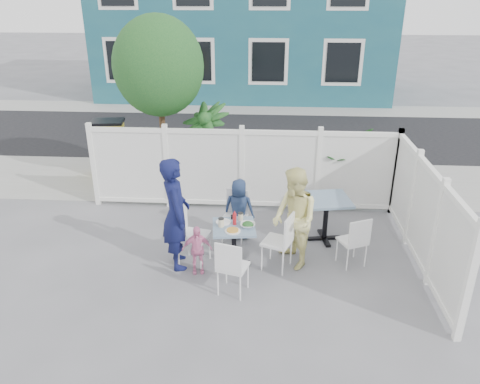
# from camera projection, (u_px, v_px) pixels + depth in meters

# --- Properties ---
(ground) EXTENTS (80.00, 80.00, 0.00)m
(ground) POSITION_uv_depth(u_px,v_px,m) (225.00, 276.00, 7.10)
(ground) COLOR slate
(near_sidewalk) EXTENTS (24.00, 2.60, 0.01)m
(near_sidewalk) POSITION_uv_depth(u_px,v_px,m) (241.00, 181.00, 10.57)
(near_sidewalk) COLOR gray
(near_sidewalk) RESTS_ON ground
(street) EXTENTS (24.00, 5.00, 0.01)m
(street) POSITION_uv_depth(u_px,v_px,m) (249.00, 134.00, 13.95)
(street) COLOR black
(street) RESTS_ON ground
(far_sidewalk) EXTENTS (24.00, 1.60, 0.01)m
(far_sidewalk) POSITION_uv_depth(u_px,v_px,m) (253.00, 109.00, 16.78)
(far_sidewalk) COLOR gray
(far_sidewalk) RESTS_ON ground
(building) EXTENTS (11.00, 6.00, 6.00)m
(building) POSITION_uv_depth(u_px,v_px,m) (245.00, 15.00, 18.71)
(building) COLOR #1A5162
(building) RESTS_ON ground
(fence_back) EXTENTS (5.86, 0.08, 1.60)m
(fence_back) POSITION_uv_depth(u_px,v_px,m) (242.00, 171.00, 8.97)
(fence_back) COLOR white
(fence_back) RESTS_ON ground
(fence_right) EXTENTS (0.08, 3.66, 1.60)m
(fence_right) POSITION_uv_depth(u_px,v_px,m) (423.00, 218.00, 7.15)
(fence_right) COLOR white
(fence_right) RESTS_ON ground
(tree) EXTENTS (1.80, 1.62, 3.59)m
(tree) POSITION_uv_depth(u_px,v_px,m) (158.00, 67.00, 9.17)
(tree) COLOR #382316
(tree) RESTS_ON ground
(utility_cabinet) EXTENTS (0.72, 0.56, 1.24)m
(utility_cabinet) POSITION_uv_depth(u_px,v_px,m) (110.00, 149.00, 10.69)
(utility_cabinet) COLOR gold
(utility_cabinet) RESTS_ON ground
(potted_shrub_a) EXTENTS (1.51, 1.51, 1.91)m
(potted_shrub_a) POSITION_uv_depth(u_px,v_px,m) (206.00, 150.00, 9.59)
(potted_shrub_a) COLOR #13421C
(potted_shrub_a) RESTS_ON ground
(potted_shrub_b) EXTENTS (1.74, 1.77, 1.48)m
(potted_shrub_b) POSITION_uv_depth(u_px,v_px,m) (334.00, 164.00, 9.43)
(potted_shrub_b) COLOR #13421C
(potted_shrub_b) RESTS_ON ground
(main_table) EXTENTS (0.72, 0.72, 0.68)m
(main_table) POSITION_uv_depth(u_px,v_px,m) (234.00, 235.00, 7.19)
(main_table) COLOR slate
(main_table) RESTS_ON ground
(spare_table) EXTENTS (0.85, 0.85, 0.78)m
(spare_table) POSITION_uv_depth(u_px,v_px,m) (326.00, 208.00, 7.89)
(spare_table) COLOR slate
(spare_table) RESTS_ON ground
(chair_left) EXTENTS (0.53, 0.54, 1.00)m
(chair_left) POSITION_uv_depth(u_px,v_px,m) (188.00, 230.00, 7.22)
(chair_left) COLOR white
(chair_left) RESTS_ON ground
(chair_right) EXTENTS (0.54, 0.54, 0.93)m
(chair_right) POSITION_uv_depth(u_px,v_px,m) (282.00, 238.00, 7.07)
(chair_right) COLOR white
(chair_right) RESTS_ON ground
(chair_back) EXTENTS (0.47, 0.46, 0.87)m
(chair_back) POSITION_uv_depth(u_px,v_px,m) (236.00, 211.00, 7.99)
(chair_back) COLOR white
(chair_back) RESTS_ON ground
(chair_near) EXTENTS (0.48, 0.47, 0.86)m
(chair_near) POSITION_uv_depth(u_px,v_px,m) (231.00, 264.00, 6.47)
(chair_near) COLOR white
(chair_near) RESTS_ON ground
(chair_spare) EXTENTS (0.50, 0.49, 0.84)m
(chair_spare) POSITION_uv_depth(u_px,v_px,m) (355.00, 239.00, 7.16)
(chair_spare) COLOR white
(chair_spare) RESTS_ON ground
(man) EXTENTS (0.60, 0.74, 1.77)m
(man) POSITION_uv_depth(u_px,v_px,m) (176.00, 214.00, 7.05)
(man) COLOR #0F133F
(man) RESTS_ON ground
(woman) EXTENTS (0.87, 0.95, 1.59)m
(woman) POSITION_uv_depth(u_px,v_px,m) (294.00, 219.00, 7.10)
(woman) COLOR yellow
(woman) RESTS_ON ground
(boy) EXTENTS (0.56, 0.40, 1.08)m
(boy) POSITION_uv_depth(u_px,v_px,m) (239.00, 209.00, 8.01)
(boy) COLOR #1D2D4E
(boy) RESTS_ON ground
(toddler) EXTENTS (0.49, 0.27, 0.78)m
(toddler) POSITION_uv_depth(u_px,v_px,m) (197.00, 250.00, 7.05)
(toddler) COLOR pink
(toddler) RESTS_ON ground
(plate_main) EXTENTS (0.24, 0.24, 0.01)m
(plate_main) POSITION_uv_depth(u_px,v_px,m) (233.00, 231.00, 6.97)
(plate_main) COLOR white
(plate_main) RESTS_ON main_table
(plate_side) EXTENTS (0.23, 0.23, 0.02)m
(plate_side) POSITION_uv_depth(u_px,v_px,m) (223.00, 222.00, 7.23)
(plate_side) COLOR white
(plate_side) RESTS_ON main_table
(salad_bowl) EXTENTS (0.22, 0.22, 0.05)m
(salad_bowl) POSITION_uv_depth(u_px,v_px,m) (248.00, 225.00, 7.10)
(salad_bowl) COLOR white
(salad_bowl) RESTS_ON main_table
(coffee_cup_a) EXTENTS (0.09, 0.09, 0.13)m
(coffee_cup_a) POSITION_uv_depth(u_px,v_px,m) (221.00, 223.00, 7.09)
(coffee_cup_a) COLOR beige
(coffee_cup_a) RESTS_ON main_table
(coffee_cup_b) EXTENTS (0.08, 0.08, 0.12)m
(coffee_cup_b) POSITION_uv_depth(u_px,v_px,m) (241.00, 217.00, 7.29)
(coffee_cup_b) COLOR beige
(coffee_cup_b) RESTS_ON main_table
(ketchup_bottle) EXTENTS (0.06, 0.06, 0.18)m
(ketchup_bottle) POSITION_uv_depth(u_px,v_px,m) (235.00, 219.00, 7.15)
(ketchup_bottle) COLOR #AE161C
(ketchup_bottle) RESTS_ON main_table
(salt_shaker) EXTENTS (0.03, 0.03, 0.07)m
(salt_shaker) POSITION_uv_depth(u_px,v_px,m) (231.00, 217.00, 7.34)
(salt_shaker) COLOR white
(salt_shaker) RESTS_ON main_table
(pepper_shaker) EXTENTS (0.03, 0.03, 0.08)m
(pepper_shaker) POSITION_uv_depth(u_px,v_px,m) (232.00, 217.00, 7.33)
(pepper_shaker) COLOR black
(pepper_shaker) RESTS_ON main_table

